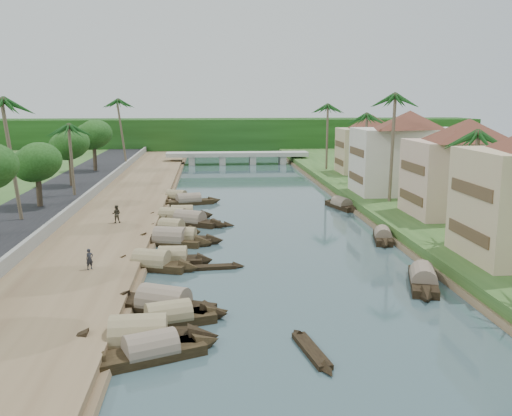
{
  "coord_description": "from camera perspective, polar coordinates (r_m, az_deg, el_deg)",
  "views": [
    {
      "loc": [
        -5.83,
        -40.93,
        12.8
      ],
      "look_at": [
        -1.09,
        15.15,
        2.0
      ],
      "focal_mm": 40.0,
      "sensor_mm": 36.0,
      "label": 1
    }
  ],
  "objects": [
    {
      "name": "sampan_6",
      "position": [
        51.45,
        -8.58,
        -3.19
      ],
      "size": [
        8.23,
        3.96,
        2.38
      ],
      "rotation": [
        0.0,
        0.0,
        -0.28
      ],
      "color": "black",
      "rests_on": "ground"
    },
    {
      "name": "sampan_11",
      "position": [
        62.59,
        -7.41,
        -0.65
      ],
      "size": [
        7.01,
        1.79,
        2.04
      ],
      "rotation": [
        0.0,
        0.0,
        -0.0
      ],
      "color": "black",
      "rests_on": "ground"
    },
    {
      "name": "sampan_13",
      "position": [
        73.43,
        -7.95,
        1.04
      ],
      "size": [
        6.95,
        4.34,
        1.96
      ],
      "rotation": [
        0.0,
        0.0,
        -0.45
      ],
      "color": "black",
      "rests_on": "ground"
    },
    {
      "name": "palm_8",
      "position": [
        103.25,
        -13.22,
        10.29
      ],
      "size": [
        3.2,
        3.2,
        12.7
      ],
      "color": "brown",
      "rests_on": "ground"
    },
    {
      "name": "palm_7",
      "position": [
        96.07,
        7.19,
        10.01
      ],
      "size": [
        3.2,
        3.2,
        12.11
      ],
      "color": "brown",
      "rests_on": "ground"
    },
    {
      "name": "building_distant",
      "position": [
        92.87,
        11.4,
        6.38
      ],
      "size": [
        12.62,
        12.62,
        9.2
      ],
      "color": "tan",
      "rests_on": "right_bank"
    },
    {
      "name": "sampan_12",
      "position": [
        70.57,
        -6.75,
        0.67
      ],
      "size": [
        8.57,
        3.72,
        2.04
      ],
      "rotation": [
        0.0,
        0.0,
        0.27
      ],
      "color": "black",
      "rests_on": "ground"
    },
    {
      "name": "road",
      "position": [
        64.87,
        -21.47,
        -0.65
      ],
      "size": [
        8.0,
        180.0,
        1.4
      ],
      "primitive_type": "cube",
      "color": "black",
      "rests_on": "ground"
    },
    {
      "name": "building_far",
      "position": [
        73.55,
        14.98,
        5.49
      ],
      "size": [
        15.59,
        15.59,
        10.2
      ],
      "color": "beige",
      "rests_on": "right_bank"
    },
    {
      "name": "palm_1",
      "position": [
        50.23,
        21.09,
        6.79
      ],
      "size": [
        3.2,
        3.2,
        10.41
      ],
      "color": "brown",
      "rests_on": "ground"
    },
    {
      "name": "sampan_2",
      "position": [
        33.68,
        -8.72,
        -10.86
      ],
      "size": [
        7.58,
        3.64,
        2.0
      ],
      "rotation": [
        0.0,
        0.0,
        0.3
      ],
      "color": "black",
      "rests_on": "ground"
    },
    {
      "name": "tree_6",
      "position": [
        76.84,
        18.11,
        5.35
      ],
      "size": [
        4.11,
        4.11,
        6.74
      ],
      "color": "#423426",
      "rests_on": "ground"
    },
    {
      "name": "sampan_15",
      "position": [
        53.43,
        12.57,
        -2.82
      ],
      "size": [
        2.64,
        6.54,
        1.78
      ],
      "rotation": [
        0.0,
        0.0,
        1.36
      ],
      "color": "black",
      "rests_on": "ground"
    },
    {
      "name": "person_far",
      "position": [
        57.64,
        -13.79,
        -0.58
      ],
      "size": [
        0.88,
        0.7,
        1.76
      ],
      "primitive_type": "imported",
      "rotation": [
        0.0,
        0.0,
        3.1
      ],
      "color": "#2F2C21",
      "rests_on": "left_bank"
    },
    {
      "name": "ground",
      "position": [
        43.28,
        3.14,
        -6.36
      ],
      "size": [
        220.0,
        220.0,
        0.0
      ],
      "primitive_type": "plane",
      "color": "#364D52",
      "rests_on": "ground"
    },
    {
      "name": "bridge",
      "position": [
        113.63,
        -1.88,
        5.26
      ],
      "size": [
        28.0,
        4.0,
        2.4
      ],
      "color": "#A5A69B",
      "rests_on": "ground"
    },
    {
      "name": "tree_5",
      "position": [
        95.38,
        -15.93,
        7.01
      ],
      "size": [
        5.27,
        5.27,
        7.92
      ],
      "color": "#423426",
      "rests_on": "ground"
    },
    {
      "name": "canoe_0",
      "position": [
        30.21,
        5.56,
        -14.05
      ],
      "size": [
        1.73,
        5.76,
        0.76
      ],
      "rotation": [
        0.0,
        0.0,
        1.74
      ],
      "color": "black",
      "rests_on": "ground"
    },
    {
      "name": "palm_5",
      "position": [
        58.22,
        -23.37,
        9.62
      ],
      "size": [
        3.2,
        3.2,
        12.86
      ],
      "color": "brown",
      "rests_on": "ground"
    },
    {
      "name": "palm_2",
      "position": [
        66.54,
        13.65,
        10.63
      ],
      "size": [
        3.2,
        3.2,
        13.55
      ],
      "color": "brown",
      "rests_on": "ground"
    },
    {
      "name": "person_near",
      "position": [
        42.5,
        -16.31,
        -4.93
      ],
      "size": [
        0.66,
        0.64,
        1.52
      ],
      "primitive_type": "imported",
      "rotation": [
        0.0,
        0.0,
        0.7
      ],
      "color": "#222329",
      "rests_on": "left_bank"
    },
    {
      "name": "canoe_2",
      "position": [
        58.54,
        -5.09,
        -1.71
      ],
      "size": [
        6.14,
        1.73,
        0.88
      ],
      "rotation": [
        0.0,
        0.0,
        -0.14
      ],
      "color": "black",
      "rests_on": "ground"
    },
    {
      "name": "sampan_9",
      "position": [
        59.24,
        -6.63,
        -1.28
      ],
      "size": [
        8.45,
        5.78,
        2.21
      ],
      "rotation": [
        0.0,
        0.0,
        -0.52
      ],
      "color": "black",
      "rests_on": "ground"
    },
    {
      "name": "sampan_7",
      "position": [
        51.78,
        -7.57,
        -3.08
      ],
      "size": [
        8.21,
        2.85,
        2.15
      ],
      "rotation": [
        0.0,
        0.0,
        -0.15
      ],
      "color": "black",
      "rests_on": "ground"
    },
    {
      "name": "building_mid",
      "position": [
        61.07,
        20.26,
        3.92
      ],
      "size": [
        14.11,
        14.11,
        9.7
      ],
      "color": "#C9A88E",
      "rests_on": "right_bank"
    },
    {
      "name": "sampan_10",
      "position": [
        61.05,
        -8.35,
        -0.96
      ],
      "size": [
        7.73,
        4.13,
        2.12
      ],
      "rotation": [
        0.0,
        0.0,
        -0.35
      ],
      "color": "black",
      "rests_on": "ground"
    },
    {
      "name": "tree_3",
      "position": [
        65.21,
        -21.04,
        4.21
      ],
      "size": [
        4.67,
        4.67,
        6.67
      ],
      "color": "#423426",
      "rests_on": "ground"
    },
    {
      "name": "sampan_4",
      "position": [
        44.45,
        -10.37,
        -5.5
      ],
      "size": [
        7.89,
        4.09,
        2.21
      ],
      "rotation": [
        0.0,
        0.0,
        -0.33
      ],
      "color": "black",
      "rests_on": "ground"
    },
    {
      "name": "tree_4",
      "position": [
        79.59,
        -18.12,
        6.0
      ],
      "size": [
        4.63,
        4.63,
        7.4
      ],
      "color": "#423426",
      "rests_on": "ground"
    },
    {
      "name": "sampan_16",
      "position": [
        68.38,
        8.54,
        0.3
      ],
      "size": [
        3.46,
        7.69,
        1.9
      ],
      "rotation": [
        0.0,
        0.0,
        1.85
      ],
      "color": "black",
      "rests_on": "ground"
    },
    {
      "name": "retaining_wall",
      "position": [
        63.65,
        -17.8,
        -0.03
      ],
      "size": [
        0.4,
        180.0,
        1.1
      ],
      "primitive_type": "cube",
      "color": "slate",
      "rests_on": "left_bank"
    },
    {
      "name": "right_bank",
      "position": [
        66.92,
        17.04,
        -0.12
      ],
      "size": [
        16.0,
        180.0,
        1.2
      ],
      "primitive_type": "cube",
      "color": "#2A4B1E",
      "rests_on": "ground"
    },
    {
      "name": "sampan_8",
      "position": [
        55.81,
        -8.47,
        -2.08
      ],
      "size": [
        6.56,
        3.94,
        2.04
      ],
      "rotation": [
        0.0,
        0.0,
        -0.4
      ],
      "color": "black",
      "rests_on": "ground"
    },
    {
      "name": "sampan_0",
      "position": [
        29.74,
        -10.48,
        -13.95
      ],
      "size": [
        7.61,
        4.3,
        2.03
      ],
      "rotation": [
        0.0,
        0.0,
        0.39
      ],
      "color": "black",
      "rests_on": "ground"
    },
    {
      "name": "left_bank",
      "position": [
        63.01,
        -14.03,
        -0.82
      ],
      "size": [
        10.0,
        180.0,
        0.8
      ],
      "primitive_type": "cube",
      "color": "brown",
      "rests_on": "ground"
    },
    {
      "name": "palm_6",
      "position": [
        71.34,
        -18.1,
        7.7
      ],
      "size": [
        3.2,
        3.2,
        9.86
      ],
      "color": "brown",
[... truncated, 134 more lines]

